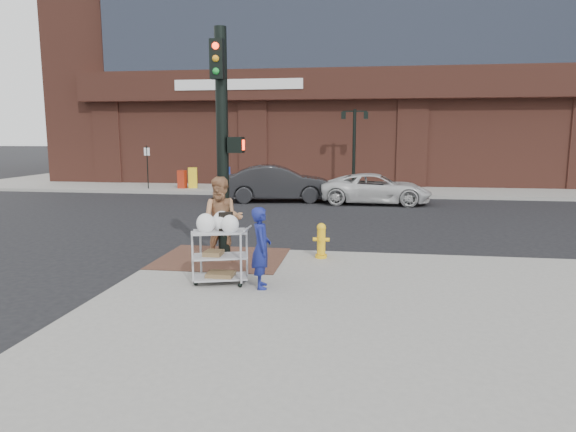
% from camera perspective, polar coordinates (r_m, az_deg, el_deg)
% --- Properties ---
extents(ground, '(220.00, 220.00, 0.00)m').
position_cam_1_polar(ground, '(10.77, -5.59, -6.74)').
color(ground, black).
rests_on(ground, ground).
extents(sidewalk_far, '(65.00, 36.00, 0.15)m').
position_cam_1_polar(sidewalk_far, '(43.30, 21.84, 4.64)').
color(sidewalk_far, gray).
rests_on(sidewalk_far, ground).
extents(brick_curb_ramp, '(2.80, 2.40, 0.01)m').
position_cam_1_polar(brick_curb_ramp, '(11.72, -7.38, -4.67)').
color(brick_curb_ramp, brown).
rests_on(brick_curb_ramp, sidewalk_near).
extents(lamp_post, '(1.32, 0.22, 4.00)m').
position_cam_1_polar(lamp_post, '(26.05, 7.36, 8.32)').
color(lamp_post, black).
rests_on(lamp_post, sidewalk_far).
extents(parking_sign, '(0.05, 0.05, 2.20)m').
position_cam_1_polar(parking_sign, '(27.43, -15.35, 5.24)').
color(parking_sign, black).
rests_on(parking_sign, sidewalk_far).
extents(traffic_signal_pole, '(0.61, 0.51, 5.00)m').
position_cam_1_polar(traffic_signal_pole, '(11.23, -7.23, 8.52)').
color(traffic_signal_pole, black).
rests_on(traffic_signal_pole, sidewalk_near).
extents(woman_blue, '(0.47, 0.61, 1.49)m').
position_cam_1_polar(woman_blue, '(9.31, -2.99, -3.54)').
color(woman_blue, navy).
rests_on(woman_blue, sidewalk_near).
extents(pedestrian_tan, '(0.99, 0.81, 1.87)m').
position_cam_1_polar(pedestrian_tan, '(11.27, -7.28, -0.40)').
color(pedestrian_tan, '#B07A53').
rests_on(pedestrian_tan, sidewalk_near).
extents(sedan_dark, '(5.02, 2.50, 1.58)m').
position_cam_1_polar(sedan_dark, '(22.55, -1.15, 3.63)').
color(sedan_dark, black).
rests_on(sedan_dark, ground).
extents(minivan_white, '(4.64, 2.19, 1.28)m').
position_cam_1_polar(minivan_white, '(22.11, 9.74, 3.01)').
color(minivan_white, silver).
rests_on(minivan_white, ground).
extents(utility_cart, '(1.09, 0.80, 1.36)m').
position_cam_1_polar(utility_cart, '(9.68, -7.55, -3.92)').
color(utility_cart, '#AAAAAF').
rests_on(utility_cart, sidewalk_near).
extents(fire_hydrant, '(0.38, 0.26, 0.80)m').
position_cam_1_polar(fire_hydrant, '(11.63, 3.71, -2.69)').
color(fire_hydrant, yellow).
rests_on(fire_hydrant, sidewalk_near).
extents(newsbox_red, '(0.41, 0.38, 0.93)m').
position_cam_1_polar(newsbox_red, '(27.23, -11.69, 4.02)').
color(newsbox_red, '#9D2511').
rests_on(newsbox_red, sidewalk_far).
extents(newsbox_yellow, '(0.54, 0.51, 1.06)m').
position_cam_1_polar(newsbox_yellow, '(27.32, -10.53, 4.20)').
color(newsbox_yellow, yellow).
rests_on(newsbox_yellow, sidewalk_far).
extents(newsbox_blue, '(0.55, 0.52, 1.11)m').
position_cam_1_polar(newsbox_blue, '(26.72, -7.08, 4.23)').
color(newsbox_blue, '#1834A0').
rests_on(newsbox_blue, sidewalk_far).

